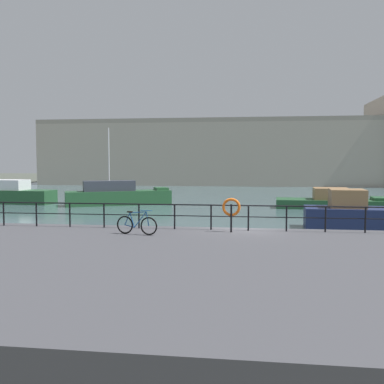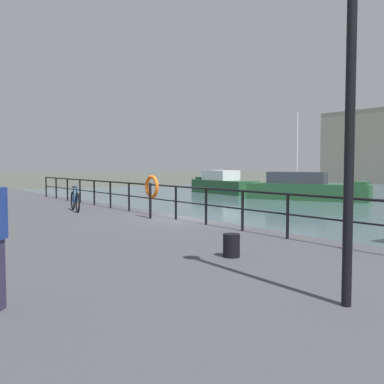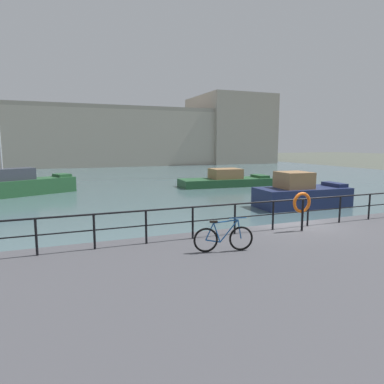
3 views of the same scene
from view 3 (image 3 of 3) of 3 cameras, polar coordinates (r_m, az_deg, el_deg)
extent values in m
plane|color=#4C5147|center=(14.53, 15.54, -8.94)|extent=(240.00, 240.00, 0.00)
cube|color=#476066|center=(42.28, -9.99, 2.25)|extent=(80.00, 60.00, 0.01)
cube|color=#A89E8E|center=(70.12, -14.90, 8.49)|extent=(70.34, 15.68, 10.14)
cube|color=gray|center=(78.66, 6.08, 10.16)|extent=(14.28, 17.25, 14.34)
cube|color=gray|center=(62.95, -14.23, 13.55)|extent=(70.34, 0.60, 0.70)
cube|color=#23512D|center=(34.16, 5.56, 1.62)|extent=(9.24, 3.48, 0.74)
cube|color=#997047|center=(34.07, 5.53, 3.05)|extent=(2.96, 2.53, 0.97)
cube|color=#23512D|center=(35.83, 11.16, 2.59)|extent=(1.21, 2.14, 0.24)
cube|color=#23512D|center=(30.93, -27.15, 0.60)|extent=(9.39, 5.90, 1.28)
cube|color=#333842|center=(30.56, -28.78, 2.50)|extent=(4.75, 3.28, 0.93)
cube|color=#23512D|center=(32.39, -20.68, 2.62)|extent=(1.64, 1.81, 0.24)
cylinder|color=silver|center=(30.46, -29.13, 7.78)|extent=(0.10, 0.10, 4.71)
cube|color=navy|center=(23.94, 17.67, -0.82)|extent=(6.25, 2.97, 1.27)
cube|color=#997047|center=(23.41, 16.46, 1.91)|extent=(2.07, 2.08, 1.06)
cube|color=navy|center=(25.42, 22.44, 1.17)|extent=(0.84, 1.86, 0.24)
cylinder|color=black|center=(10.59, -24.32, -6.80)|extent=(0.07, 0.07, 1.05)
cylinder|color=black|center=(10.62, -15.83, -6.35)|extent=(0.07, 0.07, 1.05)
cylinder|color=black|center=(10.88, -7.58, -5.77)|extent=(0.07, 0.07, 1.05)
cylinder|color=black|center=(11.34, 0.12, -5.12)|extent=(0.07, 0.07, 1.05)
cylinder|color=black|center=(12.00, 7.08, -4.46)|extent=(0.07, 0.07, 1.05)
cylinder|color=black|center=(12.81, 13.24, -3.81)|extent=(0.07, 0.07, 1.05)
cylinder|color=black|center=(13.75, 18.59, -3.21)|extent=(0.07, 0.07, 1.05)
cylinder|color=black|center=(14.80, 23.22, -2.67)|extent=(0.07, 0.07, 1.05)
cylinder|color=black|center=(15.93, 27.21, -2.19)|extent=(0.07, 0.07, 1.05)
cylinder|color=black|center=(13.67, 18.69, -1.05)|extent=(25.00, 0.06, 0.06)
cylinder|color=black|center=(13.74, 18.60, -3.00)|extent=(25.00, 0.04, 0.04)
torus|color=black|center=(10.25, 8.09, -7.59)|extent=(0.72, 0.21, 0.72)
torus|color=black|center=(9.99, 2.29, -7.93)|extent=(0.72, 0.21, 0.72)
cylinder|color=#194C8C|center=(10.08, 6.13, -6.41)|extent=(0.54, 0.15, 0.66)
cylinder|color=#194C8C|center=(10.00, 4.13, -6.70)|extent=(0.24, 0.08, 0.58)
cylinder|color=#194C8C|center=(9.99, 5.60, -4.85)|extent=(0.71, 0.19, 0.11)
cylinder|color=#194C8C|center=(10.04, 3.49, -8.09)|extent=(0.43, 0.13, 0.12)
cylinder|color=#194C8C|center=(9.95, 2.93, -6.54)|extent=(0.26, 0.09, 0.51)
cylinder|color=#194C8C|center=(10.16, 7.84, -6.09)|extent=(0.14, 0.06, 0.57)
cube|color=black|center=(9.90, 3.58, -4.91)|extent=(0.23, 0.13, 0.05)
cylinder|color=#194C8C|center=(10.07, 7.59, -4.29)|extent=(0.51, 0.13, 0.02)
cylinder|color=black|center=(12.91, 17.77, -3.67)|extent=(0.08, 0.08, 1.15)
torus|color=orange|center=(12.88, 17.68, -1.67)|extent=(0.75, 0.11, 0.75)
camera|label=1|loc=(12.19, 110.95, -3.90)|focal=41.59mm
camera|label=2|loc=(20.98, 62.06, 0.02)|focal=43.01mm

